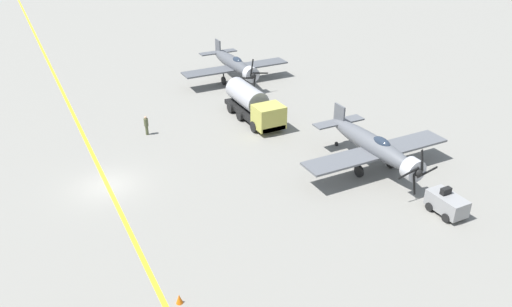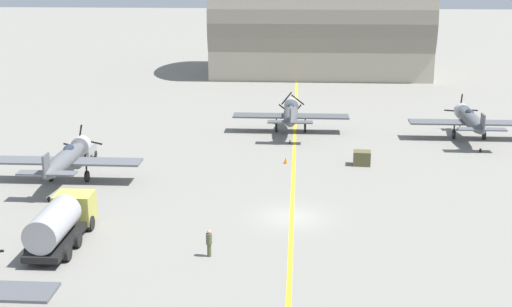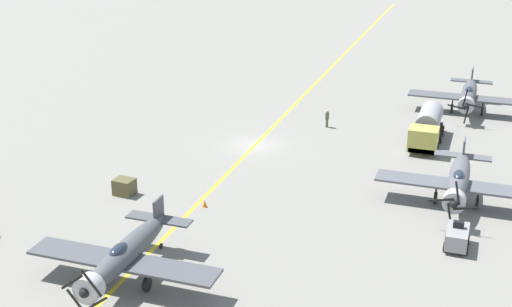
% 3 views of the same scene
% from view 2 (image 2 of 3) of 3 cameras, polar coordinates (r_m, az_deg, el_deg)
% --- Properties ---
extents(ground_plane, '(400.00, 400.00, 0.00)m').
position_cam_2_polar(ground_plane, '(50.67, 2.88, -5.10)').
color(ground_plane, gray).
extents(taxiway_stripe, '(0.30, 160.00, 0.01)m').
position_cam_2_polar(taxiway_stripe, '(50.67, 2.88, -5.09)').
color(taxiway_stripe, yellow).
rests_on(taxiway_stripe, ground).
extents(airplane_far_center, '(12.00, 9.98, 3.65)m').
position_cam_2_polar(airplane_far_center, '(73.80, 2.80, 3.19)').
color(airplane_far_center, '#4B4E53').
rests_on(airplane_far_center, ground).
extents(airplane_far_right, '(12.00, 9.98, 3.80)m').
position_cam_2_polar(airplane_far_right, '(73.95, 16.81, 2.55)').
color(airplane_far_right, '#525459').
rests_on(airplane_far_right, ground).
extents(airplane_mid_left, '(12.00, 9.98, 3.78)m').
position_cam_2_polar(airplane_mid_left, '(59.47, -14.94, -0.41)').
color(airplane_mid_left, '#585B60').
rests_on(airplane_mid_left, ground).
extents(fuel_tanker, '(2.68, 8.00, 2.98)m').
position_cam_2_polar(fuel_tanker, '(47.19, -15.37, -5.30)').
color(fuel_tanker, black).
rests_on(fuel_tanker, ground).
extents(tow_tractor, '(1.57, 2.60, 1.79)m').
position_cam_2_polar(tow_tractor, '(66.20, -13.50, 0.21)').
color(tow_tractor, gray).
rests_on(tow_tractor, ground).
extents(ground_crew_walking, '(0.38, 0.38, 1.72)m').
position_cam_2_polar(ground_crew_walking, '(44.04, -3.78, -7.08)').
color(ground_crew_walking, '#515638').
rests_on(ground_crew_walking, ground).
extents(supply_crate_by_tanker, '(1.61, 1.38, 1.26)m').
position_cam_2_polar(supply_crate_by_tanker, '(63.35, 8.47, -0.36)').
color(supply_crate_by_tanker, brown).
rests_on(supply_crate_by_tanker, ground).
extents(traffic_cone, '(0.36, 0.36, 0.55)m').
position_cam_2_polar(traffic_cone, '(63.26, 2.39, -0.56)').
color(traffic_cone, orange).
rests_on(traffic_cone, ground).
extents(hangar, '(32.47, 20.29, 20.29)m').
position_cam_2_polar(hangar, '(112.15, 5.11, 10.15)').
color(hangar, '#B2A893').
rests_on(hangar, ground).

